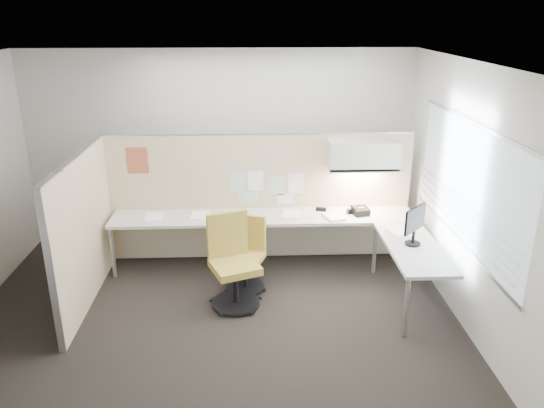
{
  "coord_description": "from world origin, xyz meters",
  "views": [
    {
      "loc": [
        0.44,
        -5.23,
        3.28
      ],
      "look_at": [
        0.69,
        0.8,
        1.07
      ],
      "focal_mm": 35.0,
      "sensor_mm": 36.0,
      "label": 1
    }
  ],
  "objects_px": {
    "monitor": "(415,223)",
    "phone": "(360,211)",
    "desk": "(289,229)",
    "chair_right": "(233,264)",
    "chair_left": "(247,256)"
  },
  "relations": [
    {
      "from": "monitor",
      "to": "phone",
      "type": "relative_size",
      "value": 1.85
    },
    {
      "from": "chair_left",
      "to": "monitor",
      "type": "bearing_deg",
      "value": 7.45
    },
    {
      "from": "desk",
      "to": "chair_right",
      "type": "distance_m",
      "value": 1.08
    },
    {
      "from": "desk",
      "to": "monitor",
      "type": "bearing_deg",
      "value": -31.47
    },
    {
      "from": "chair_right",
      "to": "desk",
      "type": "bearing_deg",
      "value": 26.9
    },
    {
      "from": "desk",
      "to": "chair_left",
      "type": "distance_m",
      "value": 0.73
    },
    {
      "from": "chair_left",
      "to": "phone",
      "type": "bearing_deg",
      "value": 40.04
    },
    {
      "from": "chair_left",
      "to": "phone",
      "type": "xyz_separation_m",
      "value": [
        1.51,
        0.57,
        0.36
      ]
    },
    {
      "from": "monitor",
      "to": "desk",
      "type": "bearing_deg",
      "value": 102.5
    },
    {
      "from": "desk",
      "to": "monitor",
      "type": "distance_m",
      "value": 1.65
    },
    {
      "from": "desk",
      "to": "chair_left",
      "type": "xyz_separation_m",
      "value": [
        -0.56,
        -0.43,
        -0.18
      ]
    },
    {
      "from": "chair_right",
      "to": "monitor",
      "type": "height_order",
      "value": "monitor"
    },
    {
      "from": "desk",
      "to": "phone",
      "type": "height_order",
      "value": "phone"
    },
    {
      "from": "desk",
      "to": "monitor",
      "type": "xyz_separation_m",
      "value": [
        1.37,
        -0.84,
        0.39
      ]
    },
    {
      "from": "desk",
      "to": "chair_right",
      "type": "height_order",
      "value": "chair_right"
    }
  ]
}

